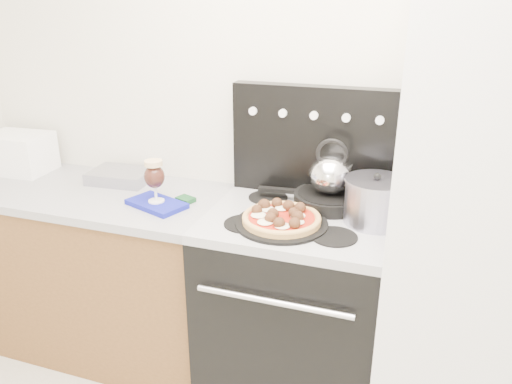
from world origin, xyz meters
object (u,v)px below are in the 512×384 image
at_px(stove_body, 295,312).
at_px(tea_kettle, 331,171).
at_px(toaster_oven, 18,153).
at_px(oven_mitt, 157,204).
at_px(stock_pot, 375,202).
at_px(beer_glass, 155,181).
at_px(skillet, 329,199).
at_px(pizza_pan, 281,223).
at_px(fridge, 479,236).
at_px(pizza, 282,217).
at_px(base_cabinet, 93,271).

distance_m(stove_body, tea_kettle, 0.67).
xyz_separation_m(toaster_oven, tea_kettle, (1.68, 0.01, 0.08)).
bearing_deg(oven_mitt, stock_pot, 5.71).
bearing_deg(stove_body, tea_kettle, 56.99).
relative_size(stove_body, beer_glass, 4.46).
distance_m(stove_body, stock_pot, 0.65).
bearing_deg(toaster_oven, beer_glass, -15.41).
relative_size(toaster_oven, skillet, 1.04).
height_order(oven_mitt, pizza_pan, pizza_pan).
relative_size(pizza_pan, stock_pot, 1.55).
xyz_separation_m(stove_body, toaster_oven, (-1.58, 0.14, 0.56)).
distance_m(fridge, pizza, 0.75).
bearing_deg(tea_kettle, skillet, 0.00).
bearing_deg(stove_body, toaster_oven, 174.93).
distance_m(tea_kettle, stock_pot, 0.25).
relative_size(pizza_pan, skillet, 1.20).
relative_size(toaster_oven, beer_glass, 1.65).
relative_size(skillet, tea_kettle, 1.51).
xyz_separation_m(fridge, oven_mitt, (-1.34, -0.03, -0.04)).
bearing_deg(pizza_pan, pizza, 0.00).
bearing_deg(tea_kettle, stove_body, -141.54).
height_order(fridge, pizza, fridge).
distance_m(base_cabinet, skillet, 1.32).
relative_size(toaster_oven, stock_pot, 1.34).
bearing_deg(skillet, beer_glass, -163.95).
height_order(tea_kettle, stock_pot, tea_kettle).
height_order(oven_mitt, tea_kettle, tea_kettle).
height_order(skillet, stock_pot, stock_pot).
bearing_deg(beer_glass, skillet, 16.05).
bearing_deg(skillet, pizza, -118.83).
distance_m(toaster_oven, pizza_pan, 1.56).
height_order(oven_mitt, pizza, pizza).
relative_size(fridge, toaster_oven, 5.82).
distance_m(pizza_pan, stock_pot, 0.39).
relative_size(fridge, skillet, 6.08).
relative_size(base_cabinet, stock_pot, 5.96).
relative_size(toaster_oven, oven_mitt, 1.23).
distance_m(stove_body, toaster_oven, 1.68).
height_order(pizza_pan, tea_kettle, tea_kettle).
relative_size(base_cabinet, tea_kettle, 6.99).
relative_size(pizza_pan, tea_kettle, 1.82).
bearing_deg(stock_pot, pizza_pan, -157.81).
xyz_separation_m(pizza_pan, skillet, (0.14, 0.26, 0.02)).
relative_size(toaster_oven, tea_kettle, 1.57).
distance_m(pizza_pan, pizza, 0.03).
xyz_separation_m(beer_glass, stock_pot, (0.95, 0.09, -0.01)).
distance_m(beer_glass, pizza, 0.60).
distance_m(toaster_oven, pizza, 1.56).
distance_m(base_cabinet, oven_mitt, 0.67).
bearing_deg(toaster_oven, stock_pot, -6.62).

